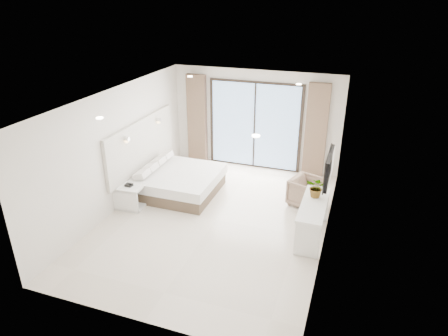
{
  "coord_description": "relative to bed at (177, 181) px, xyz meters",
  "views": [
    {
      "loc": [
        2.63,
        -6.97,
        4.56
      ],
      "look_at": [
        0.05,
        0.4,
        1.07
      ],
      "focal_mm": 32.0,
      "sensor_mm": 36.0,
      "label": 1
    }
  ],
  "objects": [
    {
      "name": "phone",
      "position": [
        -0.67,
        -1.07,
        0.29
      ],
      "size": [
        0.16,
        0.13,
        0.05
      ],
      "primitive_type": "cube",
      "rotation": [
        0.0,
        0.0,
        -0.02
      ],
      "color": "black",
      "rests_on": "nightstand"
    },
    {
      "name": "room_shell",
      "position": [
        1.15,
        -0.08,
        1.3
      ],
      "size": [
        4.62,
        6.22,
        2.72
      ],
      "color": "silver",
      "rests_on": "ground"
    },
    {
      "name": "bed",
      "position": [
        0.0,
        0.0,
        0.0
      ],
      "size": [
        1.93,
        1.84,
        0.68
      ],
      "color": "brown",
      "rests_on": "ground"
    },
    {
      "name": "nightstand",
      "position": [
        -0.67,
        -1.05,
        -0.01
      ],
      "size": [
        0.62,
        0.52,
        0.54
      ],
      "rotation": [
        0.0,
        0.0,
        0.05
      ],
      "color": "white",
      "rests_on": "ground"
    },
    {
      "name": "plant",
      "position": [
        3.39,
        -0.62,
        0.65
      ],
      "size": [
        0.5,
        0.52,
        0.33
      ],
      "primitive_type": "imported",
      "rotation": [
        0.0,
        0.0,
        -0.31
      ],
      "color": "#33662D",
      "rests_on": "console_desk"
    },
    {
      "name": "armchair",
      "position": [
        3.09,
        0.4,
        0.08
      ],
      "size": [
        0.85,
        0.88,
        0.72
      ],
      "primitive_type": "imported",
      "rotation": [
        0.0,
        0.0,
        1.25
      ],
      "color": "#967B62",
      "rests_on": "ground"
    },
    {
      "name": "console_desk",
      "position": [
        3.39,
        -0.9,
        0.28
      ],
      "size": [
        0.48,
        1.55,
        0.77
      ],
      "color": "white",
      "rests_on": "ground"
    },
    {
      "name": "ground",
      "position": [
        1.35,
        -0.93,
        -0.28
      ],
      "size": [
        6.2,
        6.2,
        0.0
      ],
      "primitive_type": "plane",
      "color": "beige",
      "rests_on": "ground"
    }
  ]
}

